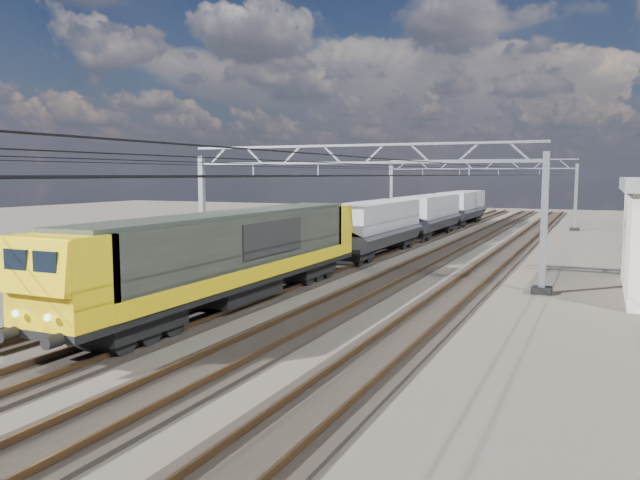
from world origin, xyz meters
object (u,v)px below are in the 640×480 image
at_px(catenary_gantry_mid, 353,206).
at_px(catenary_gantry_far, 478,190).
at_px(locomotive, 234,252).
at_px(hopper_wagon_third, 462,205).
at_px(hopper_wagon_lead, 375,224).
at_px(hopper_wagon_mid, 429,212).

xyz_separation_m(catenary_gantry_mid, catenary_gantry_far, (0.00, 36.00, 0.00)).
bearing_deg(locomotive, catenary_gantry_mid, 76.67).
distance_m(catenary_gantry_far, hopper_wagon_third, 3.09).
height_order(catenary_gantry_far, hopper_wagon_lead, catenary_gantry_far).
height_order(catenary_gantry_mid, hopper_wagon_lead, catenary_gantry_mid).
height_order(hopper_wagon_mid, hopper_wagon_third, same).
bearing_deg(catenary_gantry_far, hopper_wagon_lead, -94.28).
relative_size(locomotive, hopper_wagon_third, 1.62).
bearing_deg(hopper_wagon_lead, catenary_gantry_far, 85.72).
bearing_deg(hopper_wagon_lead, hopper_wagon_third, 90.00).
height_order(catenary_gantry_far, hopper_wagon_third, catenary_gantry_far).
distance_m(hopper_wagon_lead, hopper_wagon_mid, 14.20).
distance_m(locomotive, hopper_wagon_lead, 17.70).
distance_m(catenary_gantry_far, locomotive, 44.51).
bearing_deg(hopper_wagon_mid, hopper_wagon_third, 90.00).
bearing_deg(locomotive, hopper_wagon_mid, 90.00).
relative_size(locomotive, hopper_wagon_mid, 1.62).
distance_m(locomotive, hopper_wagon_mid, 31.90).
relative_size(hopper_wagon_mid, hopper_wagon_third, 1.00).
bearing_deg(locomotive, hopper_wagon_lead, 90.00).
relative_size(catenary_gantry_mid, hopper_wagon_third, 1.53).
distance_m(hopper_wagon_lead, hopper_wagon_third, 28.40).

